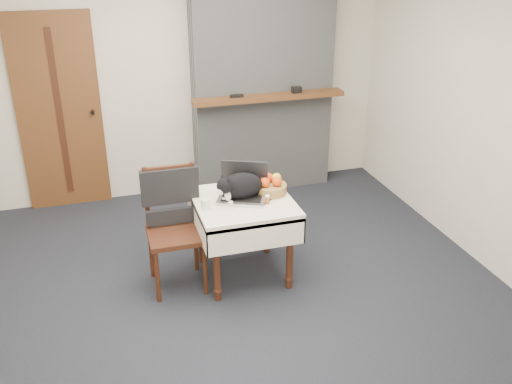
# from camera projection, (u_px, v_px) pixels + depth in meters

# --- Properties ---
(ground) EXTENTS (4.50, 4.50, 0.00)m
(ground) POSITION_uv_depth(u_px,v_px,m) (224.00, 284.00, 4.74)
(ground) COLOR black
(ground) RESTS_ON ground
(room_shell) EXTENTS (4.52, 4.01, 2.61)m
(room_shell) POSITION_uv_depth(u_px,v_px,m) (205.00, 60.00, 4.41)
(room_shell) COLOR beige
(room_shell) RESTS_ON ground
(door) EXTENTS (0.82, 0.10, 2.00)m
(door) POSITION_uv_depth(u_px,v_px,m) (60.00, 114.00, 5.73)
(door) COLOR brown
(door) RESTS_ON ground
(chimney) EXTENTS (1.62, 0.48, 2.60)m
(chimney) POSITION_uv_depth(u_px,v_px,m) (263.00, 73.00, 6.04)
(chimney) COLOR gray
(chimney) RESTS_ON ground
(side_table) EXTENTS (0.78, 0.78, 0.70)m
(side_table) POSITION_uv_depth(u_px,v_px,m) (243.00, 212.00, 4.64)
(side_table) COLOR #3C1D10
(side_table) RESTS_ON ground
(laptop) EXTENTS (0.48, 0.45, 0.28)m
(laptop) POSITION_uv_depth(u_px,v_px,m) (243.00, 189.00, 4.62)
(laptop) COLOR #B7B7BC
(laptop) RESTS_ON side_table
(cat) EXTENTS (0.53, 0.33, 0.25)m
(cat) POSITION_uv_depth(u_px,v_px,m) (242.00, 186.00, 4.58)
(cat) COLOR black
(cat) RESTS_ON side_table
(cream_jar) EXTENTS (0.07, 0.07, 0.08)m
(cream_jar) POSITION_uv_depth(u_px,v_px,m) (205.00, 204.00, 4.43)
(cream_jar) COLOR silver
(cream_jar) RESTS_ON side_table
(pill_bottle) EXTENTS (0.04, 0.04, 0.07)m
(pill_bottle) POSITION_uv_depth(u_px,v_px,m) (267.00, 199.00, 4.51)
(pill_bottle) COLOR #9A4C12
(pill_bottle) RESTS_ON side_table
(fruit_basket) EXTENTS (0.27, 0.27, 0.15)m
(fruit_basket) POSITION_uv_depth(u_px,v_px,m) (270.00, 186.00, 4.69)
(fruit_basket) COLOR olive
(fruit_basket) RESTS_ON side_table
(desk_clutter) EXTENTS (0.15, 0.08, 0.01)m
(desk_clutter) POSITION_uv_depth(u_px,v_px,m) (269.00, 196.00, 4.65)
(desk_clutter) COLOR black
(desk_clutter) RESTS_ON side_table
(chair) EXTENTS (0.46, 0.44, 1.00)m
(chair) POSITION_uv_depth(u_px,v_px,m) (173.00, 210.00, 4.56)
(chair) COLOR #3C1D10
(chair) RESTS_ON ground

